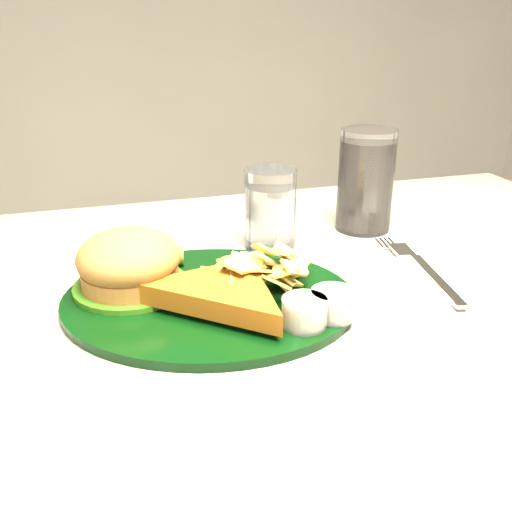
% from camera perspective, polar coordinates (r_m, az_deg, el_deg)
% --- Properties ---
extents(dinner_plate, '(0.39, 0.35, 0.07)m').
position_cam_1_polar(dinner_plate, '(0.62, -4.77, -1.78)').
color(dinner_plate, black).
rests_on(dinner_plate, table).
extents(water_glass, '(0.09, 0.09, 0.11)m').
position_cam_1_polar(water_glass, '(0.77, 1.44, 4.72)').
color(water_glass, white).
rests_on(water_glass, table).
extents(cola_glass, '(0.10, 0.10, 0.15)m').
position_cam_1_polar(cola_glass, '(0.85, 10.91, 7.41)').
color(cola_glass, black).
rests_on(cola_glass, table).
extents(fork_napkin, '(0.17, 0.21, 0.01)m').
position_cam_1_polar(fork_napkin, '(0.72, 17.15, -1.90)').
color(fork_napkin, silver).
rests_on(fork_napkin, table).
extents(spoon, '(0.04, 0.13, 0.01)m').
position_cam_1_polar(spoon, '(0.64, -9.56, -4.85)').
color(spoon, silver).
rests_on(spoon, table).
extents(wrapped_straw, '(0.22, 0.09, 0.01)m').
position_cam_1_polar(wrapped_straw, '(0.75, -0.17, -0.13)').
color(wrapped_straw, white).
rests_on(wrapped_straw, table).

